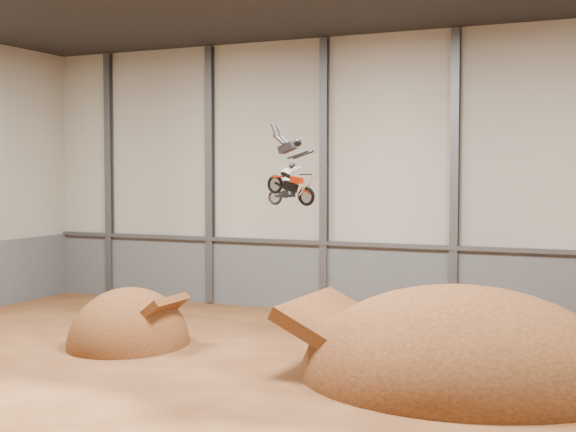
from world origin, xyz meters
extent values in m
plane|color=#4E2914|center=(0.00, 0.00, 0.00)|extent=(40.00, 40.00, 0.00)
cube|color=#A49F91|center=(0.00, 15.00, 7.00)|extent=(40.00, 0.10, 14.00)
cube|color=#55575C|center=(0.00, 14.90, 1.75)|extent=(39.80, 0.18, 3.50)
cube|color=#47494F|center=(0.00, 14.75, 3.55)|extent=(39.80, 0.35, 0.20)
cube|color=#47494F|center=(-16.67, 14.80, 7.00)|extent=(0.40, 0.36, 13.90)
cube|color=#47494F|center=(-10.00, 14.80, 7.00)|extent=(0.40, 0.36, 13.90)
cube|color=#47494F|center=(-3.33, 14.80, 7.00)|extent=(0.40, 0.36, 13.90)
cube|color=#47494F|center=(3.33, 14.80, 7.00)|extent=(0.40, 0.36, 13.90)
ellipsoid|color=#412210|center=(-7.73, 4.02, 0.00)|extent=(4.78, 5.51, 4.78)
ellipsoid|color=#412210|center=(5.96, 4.09, 0.00)|extent=(11.25, 9.95, 6.49)
camera|label=1|loc=(11.67, -23.18, 7.07)|focal=50.00mm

